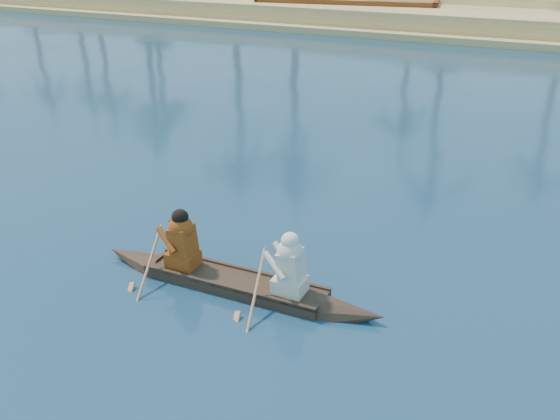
% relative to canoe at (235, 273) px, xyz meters
% --- Properties ---
extents(ground, '(160.00, 160.00, 0.00)m').
position_rel_canoe_xyz_m(ground, '(-1.81, 3.48, -0.28)').
color(ground, '#0A2745').
rests_on(ground, ground).
extents(shrub_cluster, '(100.00, 6.00, 2.40)m').
position_rel_canoe_xyz_m(shrub_cluster, '(-1.81, 34.98, 0.92)').
color(shrub_cluster, '#233613').
rests_on(shrub_cluster, ground).
extents(canoe, '(5.36, 0.71, 1.48)m').
position_rel_canoe_xyz_m(canoe, '(0.00, 0.00, 0.00)').
color(canoe, '#35251C').
rests_on(canoe, ground).
extents(barge_mid, '(11.48, 5.38, 1.84)m').
position_rel_canoe_xyz_m(barge_mid, '(-8.71, 30.48, 0.36)').
color(barge_mid, brown).
rests_on(barge_mid, ground).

